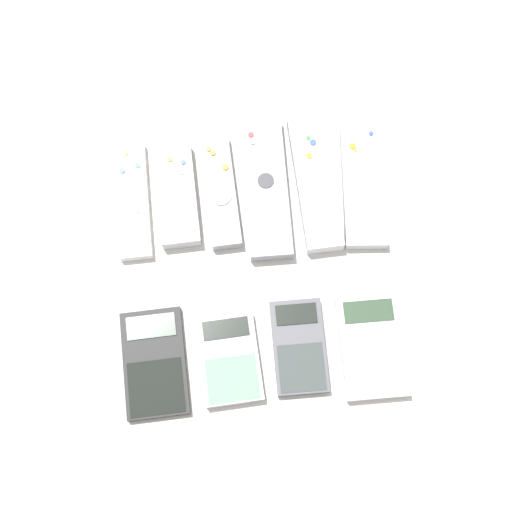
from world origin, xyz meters
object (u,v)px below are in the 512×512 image
(calculator_2, at_px, (299,347))
(calculator_3, at_px, (372,347))
(remote_2, at_px, (221,191))
(remote_3, at_px, (266,187))
(remote_5, at_px, (363,186))
(remote_0, at_px, (133,200))
(remote_4, at_px, (315,182))
(remote_1, at_px, (177,195))
(calculator_0, at_px, (155,363))
(calculator_1, at_px, (230,359))

(calculator_2, bearing_deg, calculator_3, -4.93)
(remote_2, bearing_deg, calculator_3, -54.82)
(remote_3, relative_size, remote_5, 1.12)
(remote_0, xyz_separation_m, remote_4, (0.26, 0.01, 0.00))
(calculator_2, xyz_separation_m, calculator_3, (0.10, -0.01, 0.00))
(remote_2, distance_m, remote_3, 0.07)
(remote_1, relative_size, remote_2, 0.90)
(remote_0, xyz_separation_m, calculator_0, (0.02, -0.23, -0.00))
(remote_1, xyz_separation_m, calculator_1, (0.06, -0.24, -0.00))
(remote_3, distance_m, calculator_2, 0.23)
(remote_0, height_order, remote_2, remote_2)
(remote_4, relative_size, remote_5, 1.10)
(remote_1, relative_size, remote_3, 0.72)
(remote_0, distance_m, calculator_3, 0.39)
(remote_0, xyz_separation_m, calculator_1, (0.12, -0.24, 0.00))
(calculator_1, distance_m, calculator_3, 0.19)
(calculator_1, bearing_deg, calculator_2, 2.49)
(calculator_0, bearing_deg, remote_2, 63.84)
(remote_5, height_order, calculator_3, remote_5)
(calculator_0, xyz_separation_m, calculator_3, (0.29, -0.00, 0.00))
(remote_1, height_order, remote_4, same)
(calculator_3, bearing_deg, remote_3, 116.82)
(calculator_3, bearing_deg, remote_0, 142.78)
(remote_1, height_order, remote_3, same)
(calculator_1, height_order, calculator_3, same)
(remote_5, relative_size, calculator_3, 1.37)
(remote_3, distance_m, remote_4, 0.07)
(remote_3, relative_size, calculator_1, 1.73)
(remote_3, relative_size, remote_4, 1.02)
(remote_1, xyz_separation_m, remote_5, (0.27, -0.01, -0.00))
(remote_4, distance_m, calculator_1, 0.28)
(remote_2, xyz_separation_m, calculator_2, (0.09, -0.23, -0.00))
(remote_3, bearing_deg, calculator_2, -83.80)
(remote_4, distance_m, calculator_3, 0.25)
(calculator_0, bearing_deg, remote_1, 77.46)
(remote_4, xyz_separation_m, calculator_0, (-0.24, -0.24, -0.01))
(calculator_3, bearing_deg, remote_2, 127.85)
(remote_2, bearing_deg, calculator_1, -93.79)
(calculator_2, bearing_deg, remote_0, 133.35)
(remote_4, bearing_deg, calculator_2, -103.73)
(remote_0, height_order, calculator_1, same)
(remote_5, bearing_deg, remote_2, -178.11)
(remote_1, bearing_deg, calculator_1, -78.57)
(remote_5, xyz_separation_m, calculator_1, (-0.21, -0.23, -0.00))
(remote_4, distance_m, calculator_0, 0.34)
(remote_0, distance_m, remote_1, 0.06)
(remote_3, bearing_deg, remote_1, -179.29)
(calculator_1, bearing_deg, remote_3, 70.66)
(remote_0, distance_m, calculator_2, 0.31)
(remote_4, bearing_deg, remote_3, 178.72)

